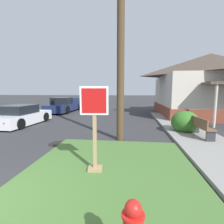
{
  "coord_description": "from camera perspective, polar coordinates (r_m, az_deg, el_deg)",
  "views": [
    {
      "loc": [
        3.04,
        -2.08,
        2.11
      ],
      "look_at": [
        2.27,
        4.43,
        1.28
      ],
      "focal_mm": 26.6,
      "sensor_mm": 36.0,
      "label": 1
    }
  ],
  "objects": [
    {
      "name": "pickup_truck_navy",
      "position": [
        17.65,
        -16.0,
        2.1
      ],
      "size": [
        2.16,
        5.53,
        1.48
      ],
      "color": "#19234C",
      "rests_on": "ground"
    },
    {
      "name": "corner_house",
      "position": [
        16.68,
        30.37,
        8.27
      ],
      "size": [
        8.44,
        9.52,
        5.26
      ],
      "color": "brown",
      "rests_on": "ground"
    },
    {
      "name": "stop_sign",
      "position": [
        4.2,
        -5.97,
        -6.59
      ],
      "size": [
        0.7,
        0.31,
        2.15
      ],
      "color": "#A3845B",
      "rests_on": "grass_corner_patch"
    },
    {
      "name": "street_bench",
      "position": [
        8.22,
        28.3,
        -4.35
      ],
      "size": [
        0.51,
        1.55,
        0.85
      ],
      "color": "brown",
      "rests_on": "sidewalk_strip"
    },
    {
      "name": "grass_corner_patch",
      "position": [
        4.24,
        -1.3,
        -22.08
      ],
      "size": [
        4.45,
        5.83,
        0.08
      ],
      "primitive_type": "cube",
      "color": "#477033",
      "rests_on": "ground"
    },
    {
      "name": "shrub_by_curb",
      "position": [
        9.13,
        23.8,
        -3.18
      ],
      "size": [
        1.35,
        1.35,
        1.12
      ],
      "primitive_type": "ellipsoid",
      "color": "#346E24",
      "rests_on": "ground"
    },
    {
      "name": "utility_pole",
      "position": [
        7.55,
        3.06,
        28.79
      ],
      "size": [
        1.38,
        0.31,
        9.48
      ],
      "color": "#4C3823",
      "rests_on": "ground"
    },
    {
      "name": "sidewalk_strip",
      "position": [
        8.44,
        26.89,
        -7.64
      ],
      "size": [
        2.2,
        15.99,
        0.12
      ],
      "primitive_type": "cube",
      "color": "gray",
      "rests_on": "ground"
    },
    {
      "name": "parked_sedan_white",
      "position": [
        11.89,
        -28.8,
        -1.26
      ],
      "size": [
        2.08,
        4.11,
        1.25
      ],
      "color": "silver",
      "rests_on": "ground"
    },
    {
      "name": "shrub_near_porch",
      "position": [
        11.48,
        25.07,
        -2.25
      ],
      "size": [
        0.92,
        0.92,
        0.71
      ],
      "primitive_type": "ellipsoid",
      "color": "#266836",
      "rests_on": "ground"
    },
    {
      "name": "manhole_cover",
      "position": [
        7.13,
        -18.2,
        -10.32
      ],
      "size": [
        0.7,
        0.7,
        0.02
      ],
      "primitive_type": "cylinder",
      "color": "black",
      "rests_on": "ground"
    }
  ]
}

